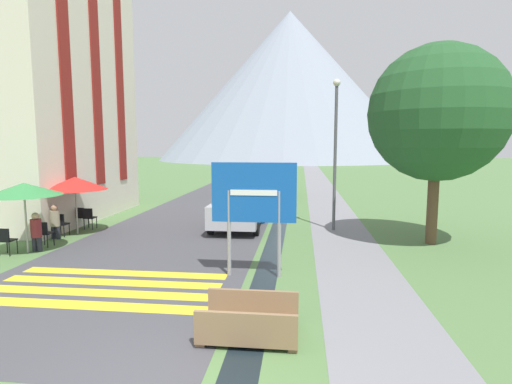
{
  "coord_description": "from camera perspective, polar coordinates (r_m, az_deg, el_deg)",
  "views": [
    {
      "loc": [
        2.06,
        -4.87,
        3.35
      ],
      "look_at": [
        0.39,
        10.0,
        1.57
      ],
      "focal_mm": 28.0,
      "sensor_mm": 36.0,
      "label": 1
    }
  ],
  "objects": [
    {
      "name": "tree_by_path",
      "position": [
        14.59,
        24.49,
        10.16
      ],
      "size": [
        4.48,
        4.48,
        6.61
      ],
      "color": "brown",
      "rests_on": "ground_plane"
    },
    {
      "name": "cafe_chair_middle",
      "position": [
        16.23,
        -26.14,
        -3.97
      ],
      "size": [
        0.4,
        0.4,
        0.85
      ],
      "rotation": [
        0.0,
        0.0,
        -0.44
      ],
      "color": "black",
      "rests_on": "ground_plane"
    },
    {
      "name": "footbridge",
      "position": [
        7.36,
        -0.94,
        -18.33
      ],
      "size": [
        1.7,
        1.1,
        0.65
      ],
      "color": "#846647",
      "rests_on": "ground_plane"
    },
    {
      "name": "parked_car_near",
      "position": [
        15.94,
        -2.54,
        -2.01
      ],
      "size": [
        1.91,
        3.95,
        1.82
      ],
      "color": "#B2B2B7",
      "rests_on": "ground_plane"
    },
    {
      "name": "footpath",
      "position": [
        35.06,
        8.91,
        1.24
      ],
      "size": [
        2.2,
        60.0,
        0.01
      ],
      "color": "slate",
      "rests_on": "ground_plane"
    },
    {
      "name": "road",
      "position": [
        35.33,
        -1.03,
        1.37
      ],
      "size": [
        6.4,
        60.0,
        0.01
      ],
      "color": "#424247",
      "rests_on": "ground_plane"
    },
    {
      "name": "cafe_chair_nearest",
      "position": [
        14.31,
        -32.16,
        -5.69
      ],
      "size": [
        0.4,
        0.4,
        0.85
      ],
      "rotation": [
        0.0,
        0.0,
        0.16
      ],
      "color": "black",
      "rests_on": "ground_plane"
    },
    {
      "name": "cafe_umbrella_front_green",
      "position": [
        14.13,
        -30.24,
        0.34
      ],
      "size": [
        2.21,
        2.21,
        2.19
      ],
      "color": "#B7B2A8",
      "rests_on": "ground_plane"
    },
    {
      "name": "person_seated_near",
      "position": [
        14.31,
        -28.9,
        -4.78
      ],
      "size": [
        0.32,
        0.32,
        1.24
      ],
      "color": "#282833",
      "rests_on": "ground_plane"
    },
    {
      "name": "streetlamp",
      "position": [
        15.74,
        11.28,
        6.85
      ],
      "size": [
        0.28,
        0.28,
        5.81
      ],
      "color": "#515156",
      "rests_on": "ground_plane"
    },
    {
      "name": "person_seated_far",
      "position": [
        15.9,
        -26.79,
        -3.61
      ],
      "size": [
        0.32,
        0.32,
        1.23
      ],
      "color": "#282833",
      "rests_on": "ground_plane"
    },
    {
      "name": "cafe_chair_far_left",
      "position": [
        17.49,
        -23.74,
        -3.11
      ],
      "size": [
        0.4,
        0.4,
        0.85
      ],
      "rotation": [
        0.0,
        0.0,
        -0.49
      ],
      "color": "black",
      "rests_on": "ground_plane"
    },
    {
      "name": "mountain_distant",
      "position": [
        91.97,
        4.8,
        14.77
      ],
      "size": [
        57.44,
        57.44,
        32.26
      ],
      "color": "gray",
      "rests_on": "ground_plane"
    },
    {
      "name": "road_sign",
      "position": [
        9.97,
        -0.31,
        -1.36
      ],
      "size": [
        2.13,
        0.11,
        2.91
      ],
      "color": "gray",
      "rests_on": "ground_plane"
    },
    {
      "name": "crosswalk_marking",
      "position": [
        10.3,
        -20.8,
        -12.61
      ],
      "size": [
        5.44,
        2.54,
        0.01
      ],
      "color": "yellow",
      "rests_on": "ground_plane"
    },
    {
      "name": "hotel_building",
      "position": [
        20.68,
        -28.48,
        15.66
      ],
      "size": [
        5.61,
        8.86,
        12.74
      ],
      "color": "beige",
      "rests_on": "ground_plane"
    },
    {
      "name": "cafe_umbrella_middle_red",
      "position": [
        16.34,
        -24.43,
        1.13
      ],
      "size": [
        2.31,
        2.31,
        2.15
      ],
      "color": "#B7B2A8",
      "rests_on": "ground_plane"
    },
    {
      "name": "ground_plane",
      "position": [
        25.18,
        1.67,
        -0.85
      ],
      "size": [
        160.0,
        160.0,
        0.0
      ],
      "primitive_type": "plane",
      "color": "#517542"
    },
    {
      "name": "cafe_chair_far_right",
      "position": [
        17.19,
        -22.74,
        -3.23
      ],
      "size": [
        0.4,
        0.4,
        0.85
      ],
      "rotation": [
        0.0,
        0.0,
        0.5
      ],
      "color": "black",
      "rests_on": "ground_plane"
    },
    {
      "name": "cafe_chair_near_right",
      "position": [
        14.83,
        -28.05,
        -5.04
      ],
      "size": [
        0.4,
        0.4,
        0.85
      ],
      "rotation": [
        0.0,
        0.0,
        0.3
      ],
      "color": "black",
      "rests_on": "ground_plane"
    },
    {
      "name": "parked_car_far",
      "position": [
        25.89,
        1.21,
        1.39
      ],
      "size": [
        1.82,
        3.93,
        1.82
      ],
      "color": "black",
      "rests_on": "ground_plane"
    },
    {
      "name": "drainage_channel",
      "position": [
        35.04,
        4.98,
        1.29
      ],
      "size": [
        0.6,
        60.0,
        0.0
      ],
      "color": "black",
      "rests_on": "ground_plane"
    }
  ]
}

